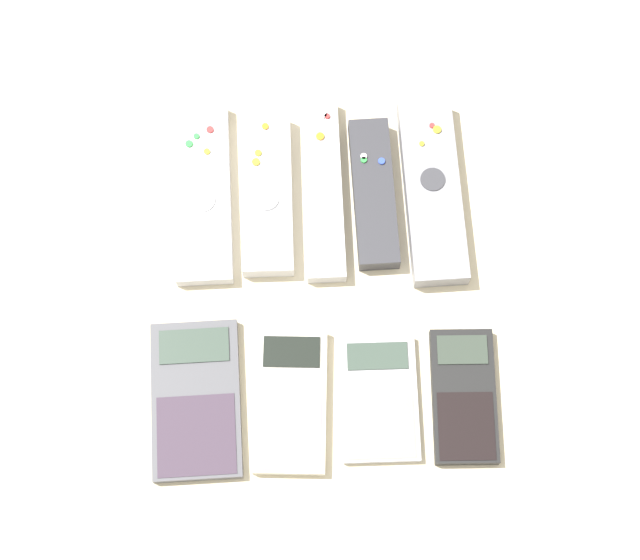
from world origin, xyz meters
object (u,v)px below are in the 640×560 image
remote_3 (374,193)px  remote_4 (432,191)px  calculator_0 (196,400)px  calculator_1 (291,401)px  remote_0 (203,193)px  calculator_3 (464,396)px  remote_1 (267,194)px  calculator_2 (379,399)px  remote_2 (323,189)px

remote_3 → remote_4: (0.06, -0.00, 0.00)m
calculator_0 → calculator_1: size_ratio=1.09×
remote_0 → calculator_3: remote_0 is taller
remote_1 → calculator_2: 0.25m
calculator_0 → remote_4: bearing=39.0°
remote_1 → calculator_2: remote_1 is taller
remote_1 → remote_3: 0.11m
calculator_1 → calculator_2: (0.09, 0.00, -0.00)m
remote_4 → calculator_0: bearing=-141.3°
remote_3 → remote_4: size_ratio=0.80×
calculator_1 → calculator_3: bearing=2.8°
remote_0 → remote_2: (0.13, 0.00, 0.00)m
remote_3 → calculator_3: bearing=-71.7°
calculator_3 → remote_2: bearing=121.8°
remote_0 → remote_1: remote_1 is taller
remote_0 → remote_1: size_ratio=1.13×
calculator_2 → remote_3: bearing=88.9°
calculator_0 → calculator_3: same height
remote_0 → calculator_2: 0.29m
remote_2 → calculator_3: remote_2 is taller
remote_2 → calculator_1: size_ratio=1.37×
remote_2 → calculator_1: (-0.04, -0.23, -0.00)m
remote_1 → remote_3: size_ratio=1.07×
calculator_1 → remote_1: bearing=97.9°
remote_3 → calculator_3: 0.23m
remote_1 → calculator_3: size_ratio=1.30×
remote_0 → calculator_3: (0.26, -0.23, -0.00)m
remote_2 → remote_3: (0.05, -0.01, 0.00)m
remote_1 → calculator_1: (0.02, -0.22, -0.00)m
remote_0 → calculator_1: bearing=-70.0°
remote_3 → remote_1: bearing=176.9°
remote_0 → remote_3: 0.18m
remote_1 → remote_4: bearing=-0.8°
remote_1 → remote_4: remote_4 is taller
calculator_1 → calculator_3: 0.17m
remote_0 → remote_3: size_ratio=1.22×
remote_3 → calculator_1: remote_3 is taller
remote_3 → calculator_3: (0.08, -0.22, -0.00)m
remote_0 → remote_4: size_ratio=0.98×
remote_1 → remote_4: 0.17m
calculator_0 → remote_0: bearing=86.7°
remote_0 → calculator_0: size_ratio=1.24×
calculator_1 → calculator_0: bearing=179.9°
remote_2 → remote_3: bearing=-8.3°
calculator_3 → remote_0: bearing=140.2°
remote_4 → calculator_0: 0.33m
remote_1 → calculator_0: remote_1 is taller
remote_1 → calculator_2: (0.11, -0.22, -0.01)m
calculator_1 → calculator_3: same height
remote_4 → remote_3: bearing=178.0°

